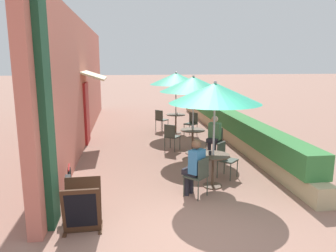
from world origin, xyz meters
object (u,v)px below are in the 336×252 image
(coffee_cup_near, at_px, (210,153))
(cafe_chair_far_right, at_px, (161,118))
(patio_umbrella_mid, at_px, (193,84))
(patio_umbrella_near, at_px, (215,93))
(coffee_cup_far, at_px, (177,114))
(bicycle_leaning, at_px, (69,190))
(seated_patron_mid_left, at_px, (214,135))
(menu_board, at_px, (82,206))
(cafe_chair_far_left, at_px, (192,122))
(patio_table_near, at_px, (213,164))
(patio_umbrella_far, at_px, (176,79))
(cafe_chair_near_left, at_px, (225,157))
(patio_table_mid, at_px, (193,136))
(cafe_chair_mid_left, at_px, (215,139))
(seated_patron_near_right, at_px, (195,165))
(coffee_cup_mid, at_px, (193,127))
(patio_table_far, at_px, (176,120))
(cafe_chair_mid_right, at_px, (171,135))
(cafe_chair_near_right, at_px, (199,174))

(coffee_cup_near, bearing_deg, cafe_chair_far_right, 94.12)
(patio_umbrella_mid, distance_m, cafe_chair_far_right, 3.84)
(coffee_cup_near, bearing_deg, patio_umbrella_near, -5.70)
(coffee_cup_far, xyz_separation_m, bicycle_leaning, (-3.14, -6.20, -0.46))
(cafe_chair_far_right, bearing_deg, seated_patron_mid_left, -27.39)
(cafe_chair_far_right, bearing_deg, patio_umbrella_mid, -33.86)
(menu_board, bearing_deg, cafe_chair_far_left, 62.44)
(patio_table_near, distance_m, patio_umbrella_far, 5.91)
(cafe_chair_near_left, xyz_separation_m, patio_table_mid, (-0.36, 2.17, 0.02))
(patio_table_near, height_order, patio_umbrella_near, patio_umbrella_near)
(patio_table_near, relative_size, patio_umbrella_far, 0.31)
(patio_umbrella_mid, xyz_separation_m, cafe_chair_mid_left, (0.62, -0.37, -1.63))
(patio_table_near, bearing_deg, seated_patron_near_right, -138.23)
(cafe_chair_mid_left, distance_m, cafe_chair_far_left, 2.87)
(patio_umbrella_near, xyz_separation_m, coffee_cup_mid, (0.13, 2.90, -1.35))
(seated_patron_mid_left, bearing_deg, patio_umbrella_near, 111.53)
(seated_patron_near_right, xyz_separation_m, patio_umbrella_far, (0.57, 6.16, 1.46))
(cafe_chair_mid_left, xyz_separation_m, coffee_cup_far, (-0.67, 3.18, 0.28))
(cafe_chair_mid_left, height_order, coffee_cup_mid, cafe_chair_mid_left)
(seated_patron_mid_left, distance_m, cafe_chair_far_right, 4.05)
(coffee_cup_mid, height_order, cafe_chair_far_right, cafe_chair_far_right)
(coffee_cup_mid, xyz_separation_m, patio_table_far, (-0.09, 2.78, -0.26))
(seated_patron_near_right, height_order, patio_umbrella_far, patio_umbrella_far)
(cafe_chair_mid_left, distance_m, cafe_chair_mid_right, 1.44)
(cafe_chair_mid_left, distance_m, coffee_cup_far, 3.26)
(cafe_chair_far_right, height_order, bicycle_leaning, cafe_chair_far_right)
(patio_umbrella_far, relative_size, bicycle_leaning, 1.44)
(patio_table_mid, height_order, cafe_chair_far_left, cafe_chair_far_left)
(patio_table_near, xyz_separation_m, cafe_chair_near_right, (-0.46, -0.56, -0.02))
(patio_umbrella_near, bearing_deg, cafe_chair_near_left, 50.69)
(patio_table_near, xyz_separation_m, patio_umbrella_mid, (0.10, 2.73, 1.61))
(patio_table_near, distance_m, menu_board, 3.17)
(patio_umbrella_mid, relative_size, cafe_chair_far_left, 2.78)
(cafe_chair_mid_left, bearing_deg, coffee_cup_far, -40.69)
(cafe_chair_far_right, bearing_deg, patio_table_far, 6.09)
(coffee_cup_near, bearing_deg, bicycle_leaning, -167.48)
(menu_board, bearing_deg, bicycle_leaning, 109.39)
(seated_patron_near_right, bearing_deg, cafe_chair_far_right, 45.23)
(menu_board, bearing_deg, patio_table_mid, 55.29)
(cafe_chair_near_left, bearing_deg, coffee_cup_far, -129.90)
(cafe_chair_near_right, height_order, bicycle_leaning, cafe_chair_near_right)
(patio_umbrella_near, relative_size, seated_patron_mid_left, 1.94)
(patio_table_near, relative_size, patio_umbrella_near, 0.31)
(patio_umbrella_far, relative_size, cafe_chair_far_left, 2.78)
(coffee_cup_near, xyz_separation_m, coffee_cup_far, (0.12, 5.52, 0.00))
(cafe_chair_far_right, height_order, coffee_cup_far, cafe_chair_far_right)
(patio_table_near, bearing_deg, coffee_cup_far, 89.51)
(cafe_chair_mid_right, relative_size, patio_umbrella_far, 0.36)
(seated_patron_mid_left, xyz_separation_m, cafe_chair_far_right, (-1.16, 3.88, -0.17))
(patio_table_far, bearing_deg, menu_board, -110.74)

